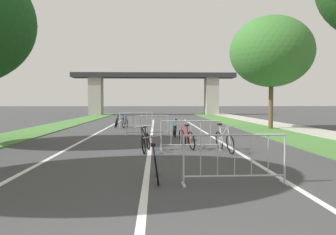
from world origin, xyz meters
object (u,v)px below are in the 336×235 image
at_px(tree_right_cypress_far, 272,52).
at_px(bicycle_purple_0, 156,164).
at_px(bicycle_black_4, 146,142).
at_px(bicycle_white_6, 224,141).
at_px(bicycle_teal_5, 175,130).
at_px(crowd_barrier_third, 147,126).
at_px(crowd_barrier_fourth, 136,120).
at_px(bicycle_blue_3, 125,122).
at_px(crowd_barrier_nearest, 235,160).
at_px(bicycle_red_2, 187,138).
at_px(crowd_barrier_second, 191,135).
at_px(bicycle_green_1, 117,122).

distance_m(tree_right_cypress_far, bicycle_purple_0, 16.50).
distance_m(bicycle_black_4, bicycle_white_6, 2.69).
bearing_deg(bicycle_teal_5, bicycle_black_4, -104.22).
xyz_separation_m(tree_right_cypress_far, crowd_barrier_third, (-7.62, -3.98, -4.32)).
xyz_separation_m(crowd_barrier_third, bicycle_white_6, (2.77, -5.89, -0.14)).
relative_size(crowd_barrier_third, bicycle_white_6, 1.25).
xyz_separation_m(crowd_barrier_fourth, bicycle_blue_3, (-0.76, 0.39, -0.14)).
height_order(bicycle_blue_3, bicycle_black_4, bicycle_blue_3).
bearing_deg(crowd_barrier_nearest, bicycle_red_2, 94.90).
height_order(bicycle_blue_3, bicycle_teal_5, bicycle_blue_3).
bearing_deg(bicycle_purple_0, bicycle_black_4, 92.95).
bearing_deg(crowd_barrier_third, crowd_barrier_fourth, 99.28).
xyz_separation_m(bicycle_blue_3, bicycle_teal_5, (3.00, -6.13, -0.03)).
distance_m(crowd_barrier_second, bicycle_red_2, 0.43).
bearing_deg(crowd_barrier_fourth, bicycle_green_1, 157.71).
relative_size(bicycle_black_4, bicycle_teal_5, 1.03).
relative_size(crowd_barrier_nearest, bicycle_purple_0, 1.32).
distance_m(crowd_barrier_fourth, bicycle_blue_3, 0.86).
bearing_deg(bicycle_blue_3, bicycle_teal_5, -56.94).
bearing_deg(crowd_barrier_second, bicycle_white_6, -26.92).
bearing_deg(bicycle_black_4, bicycle_green_1, -72.42).
xyz_separation_m(crowd_barrier_third, crowd_barrier_fourth, (-0.87, 5.33, 0.00)).
relative_size(crowd_barrier_second, crowd_barrier_third, 1.00).
bearing_deg(crowd_barrier_fourth, bicycle_teal_5, -68.73).
relative_size(crowd_barrier_nearest, crowd_barrier_second, 1.00).
relative_size(tree_right_cypress_far, bicycle_green_1, 4.28).
relative_size(crowd_barrier_third, bicycle_purple_0, 1.31).
bearing_deg(crowd_barrier_nearest, bicycle_black_4, 112.03).
xyz_separation_m(bicycle_green_1, bicycle_blue_3, (0.55, -0.15, 0.02)).
height_order(bicycle_purple_0, bicycle_white_6, bicycle_white_6).
xyz_separation_m(crowd_barrier_nearest, bicycle_blue_3, (-3.67, 16.37, -0.14)).
bearing_deg(bicycle_black_4, crowd_barrier_fourth, -78.52).
bearing_deg(bicycle_teal_5, bicycle_green_1, 118.70).
height_order(crowd_barrier_nearest, bicycle_red_2, crowd_barrier_nearest).
bearing_deg(crowd_barrier_third, bicycle_white_6, -64.83).
bearing_deg(bicycle_blue_3, tree_right_cypress_far, -3.62).
relative_size(bicycle_blue_3, bicycle_teal_5, 1.08).
xyz_separation_m(tree_right_cypress_far, bicycle_green_1, (-9.81, 1.89, -4.48)).
relative_size(bicycle_green_1, bicycle_black_4, 0.98).
xyz_separation_m(tree_right_cypress_far, crowd_barrier_nearest, (-5.58, -14.64, -4.32)).
height_order(bicycle_red_2, bicycle_blue_3, bicycle_blue_3).
xyz_separation_m(tree_right_cypress_far, bicycle_purple_0, (-7.21, -14.15, -4.48)).
height_order(tree_right_cypress_far, bicycle_blue_3, tree_right_cypress_far).
height_order(bicycle_red_2, bicycle_black_4, bicycle_black_4).
xyz_separation_m(bicycle_black_4, bicycle_teal_5, (1.29, 5.38, -0.01)).
bearing_deg(bicycle_teal_5, tree_right_cypress_far, 34.28).
height_order(crowd_barrier_fourth, bicycle_black_4, crowd_barrier_fourth).
relative_size(tree_right_cypress_far, crowd_barrier_third, 3.22).
height_order(bicycle_green_1, bicycle_black_4, bicycle_green_1).
distance_m(tree_right_cypress_far, bicycle_blue_3, 10.42).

